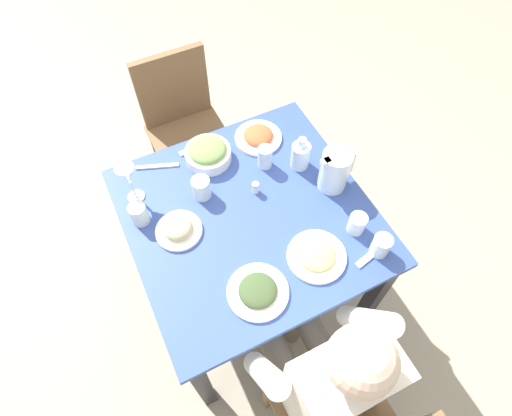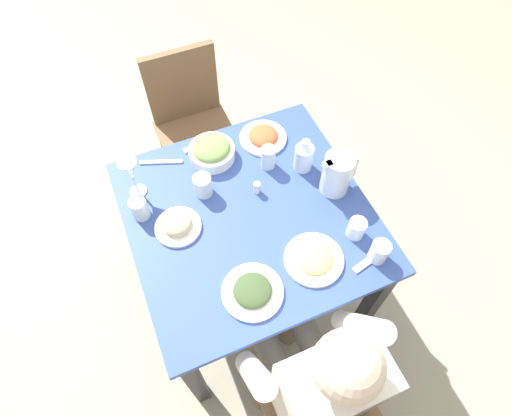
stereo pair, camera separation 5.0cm
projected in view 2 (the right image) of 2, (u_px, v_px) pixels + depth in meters
name	position (u px, v px, depth m)	size (l,w,h in m)	color
ground_plane	(251.00, 285.00, 2.33)	(8.00, 8.00, 0.00)	#9E937F
dining_table	(249.00, 229.00, 1.80)	(0.95, 0.95, 0.75)	#334C99
chair_far	(192.00, 121.00, 2.32)	(0.40, 0.40, 0.88)	brown
diner_near	(312.00, 369.00, 1.48)	(0.48, 0.53, 1.17)	silver
water_pitcher	(337.00, 174.00, 1.69)	(0.16, 0.12, 0.19)	silver
salad_bowl	(212.00, 151.00, 1.83)	(0.20, 0.20, 0.09)	white
plate_beans	(178.00, 225.00, 1.65)	(0.18, 0.18, 0.06)	white
plate_dolmas	(252.00, 291.00, 1.51)	(0.22, 0.22, 0.04)	white
plate_fries	(314.00, 259.00, 1.58)	(0.23, 0.23, 0.04)	white
plate_rice_curry	(263.00, 137.00, 1.90)	(0.21, 0.21, 0.05)	white
water_glass_near_right	(203.00, 185.00, 1.72)	(0.08, 0.08, 0.10)	silver
water_glass_far_right	(356.00, 228.00, 1.62)	(0.07, 0.07, 0.09)	silver
water_glass_far_left	(379.00, 252.00, 1.56)	(0.07, 0.07, 0.09)	silver
water_glass_by_pitcher	(140.00, 209.00, 1.66)	(0.07, 0.07, 0.10)	silver
water_glass_center	(268.00, 157.00, 1.79)	(0.06, 0.06, 0.11)	silver
wine_glass	(130.00, 171.00, 1.64)	(0.08, 0.08, 0.20)	silver
oil_carafe	(303.00, 158.00, 1.79)	(0.08, 0.08, 0.16)	silver
salt_shaker	(257.00, 188.00, 1.74)	(0.03, 0.03, 0.05)	white
fork_near	(202.00, 145.00, 1.89)	(0.17, 0.03, 0.01)	silver
knife_near	(161.00, 162.00, 1.84)	(0.18, 0.02, 0.01)	silver
fork_far	(371.00, 259.00, 1.59)	(0.17, 0.03, 0.01)	silver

